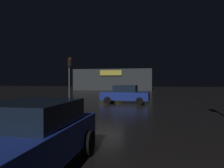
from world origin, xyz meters
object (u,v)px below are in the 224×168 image
object	(u,v)px
traffic_signal_cross_left	(70,69)
car_near	(125,94)
car_far	(27,137)
store_building	(114,80)

from	to	relation	value
traffic_signal_cross_left	car_near	xyz separation A→B (m)	(6.92, -4.21, -2.50)
car_near	car_far	world-z (taller)	car_near
car_near	store_building	bearing A→B (deg)	102.80
traffic_signal_cross_left	car_far	distance (m)	20.01
store_building	traffic_signal_cross_left	world-z (taller)	traffic_signal_cross_left
traffic_signal_cross_left	car_near	bearing A→B (deg)	-31.33
car_near	car_far	xyz separation A→B (m)	(-0.00, -14.39, -0.01)
traffic_signal_cross_left	car_far	world-z (taller)	traffic_signal_cross_left
store_building	car_near	size ratio (longest dim) A/B	3.97
store_building	car_far	distance (m)	43.16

